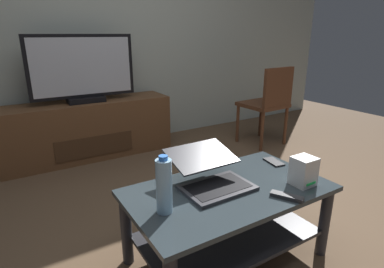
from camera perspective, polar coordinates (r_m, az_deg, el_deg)
ground_plane at (r=2.06m, az=7.07°, el=-18.32°), size 7.68×7.68×0.00m
back_wall at (r=3.61m, az=-15.28°, el=20.29°), size 6.40×0.12×2.80m
coffee_table at (r=1.75m, az=6.59°, el=-13.80°), size 1.07×0.61×0.44m
media_cabinet at (r=3.33m, az=-18.38°, el=0.82°), size 1.65×0.43×0.57m
television at (r=3.20m, az=-19.34°, el=10.93°), size 0.98×0.20×0.64m
dining_chair at (r=3.54m, az=13.78°, el=5.83°), size 0.46×0.46×0.88m
laptop at (r=1.68m, az=3.45°, el=-7.38°), size 0.37×0.40×0.17m
router_box at (r=1.78m, az=19.72°, el=-6.41°), size 0.11×0.11×0.16m
water_bottle_near at (r=1.41m, az=-5.13°, el=-9.42°), size 0.07×0.07×0.28m
cell_phone at (r=2.05m, az=14.71°, el=-4.92°), size 0.09×0.15×0.01m
tv_remote at (r=1.64m, az=16.95°, el=-10.87°), size 0.12×0.16×0.02m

